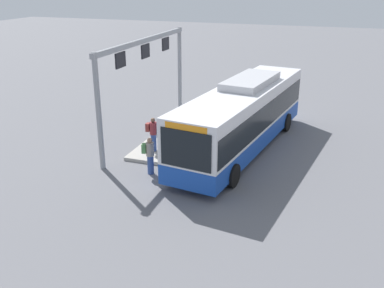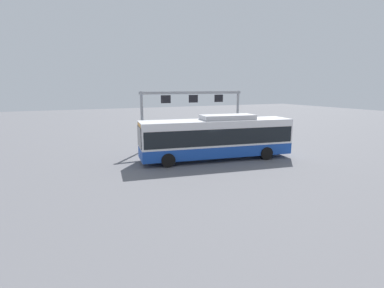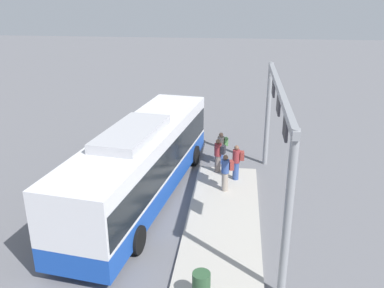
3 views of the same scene
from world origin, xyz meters
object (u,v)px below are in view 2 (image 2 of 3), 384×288
Objects in this scene: person_boarding at (153,145)px; person_waiting_far at (188,140)px; person_waiting_near at (170,142)px; person_waiting_mid at (174,140)px; trash_bin at (256,140)px; bus_main at (217,136)px.

person_waiting_far is (-3.33, -0.35, 0.16)m from person_boarding.
person_waiting_near is at bearing -95.61° from person_waiting_far.
person_waiting_near is 1.13m from person_waiting_mid.
person_waiting_far is 1.86× the size of trash_bin.
person_waiting_mid is (-0.70, -0.88, 0.00)m from person_waiting_near.
bus_main is 6.86m from trash_bin.
person_waiting_far is at bearing 118.98° from person_waiting_near.
person_waiting_mid reaches higher than person_boarding.
bus_main is at bearing 23.87° from person_waiting_mid.
person_boarding is at bearing -76.76° from person_waiting_near.
trash_bin is at bearing 76.23° from person_boarding.
bus_main is at bearing -4.44° from person_waiting_far.
person_waiting_mid is 1.27m from person_waiting_far.
person_waiting_mid is at bearing -54.20° from bus_main.
person_waiting_mid is 8.13m from trash_bin.
person_waiting_near is 1.86× the size of trash_bin.
person_waiting_near is (-1.45, 0.07, 0.16)m from person_boarding.
person_waiting_mid reaches higher than trash_bin.
trash_bin is (-8.77, -0.02, -0.44)m from person_waiting_near.
person_waiting_far is (-1.89, -0.43, 0.00)m from person_waiting_near.
trash_bin is at bearing -144.85° from bus_main.
person_waiting_far reaches higher than person_boarding.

